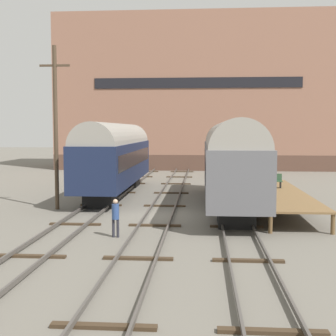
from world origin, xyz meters
TOP-DOWN VIEW (x-y plane):
  - ground_plane at (0.00, 0.00)m, footprint 200.00×200.00m
  - track_left at (-4.03, 0.00)m, footprint 2.60×60.00m
  - track_middle at (0.00, 0.00)m, footprint 2.60×60.00m
  - track_right at (4.03, 0.00)m, footprint 2.60×60.00m
  - train_car_grey at (4.03, 3.31)m, footprint 3.10×17.43m
  - train_car_navy at (-4.03, 8.10)m, footprint 3.05×15.90m
  - station_platform at (6.90, 2.66)m, footprint 3.12×13.96m
  - bench at (6.77, 4.74)m, footprint 1.40×0.40m
  - person_worker at (-1.50, -5.50)m, footprint 0.32×0.32m
  - utility_pole at (-6.39, 1.56)m, footprint 1.80×0.24m
  - warehouse_building at (1.62, 34.44)m, footprint 34.14×11.56m

SIDE VIEW (x-z plane):
  - ground_plane at x=0.00m, z-range 0.00..0.00m
  - track_left at x=-4.03m, z-range 0.01..0.27m
  - track_middle at x=0.00m, z-range 0.01..0.27m
  - track_right at x=4.03m, z-range 0.01..0.27m
  - station_platform at x=6.90m, z-range 0.44..1.48m
  - person_worker at x=-1.50m, z-range 0.18..1.89m
  - bench at x=6.77m, z-range 1.07..1.98m
  - train_car_navy at x=-4.03m, z-range 0.35..5.62m
  - train_car_grey at x=4.03m, z-range 0.36..5.69m
  - utility_pole at x=-6.39m, z-range 0.16..9.89m
  - warehouse_building at x=1.62m, z-range 0.00..18.52m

